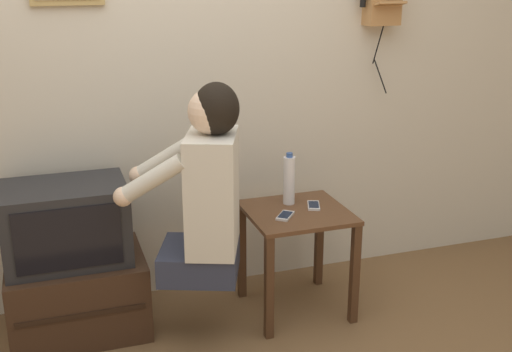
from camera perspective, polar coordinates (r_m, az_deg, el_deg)
wall_back at (r=3.35m, az=-7.75°, el=10.11°), size 6.80×0.05×2.55m
side_table at (r=3.30m, az=3.64°, el=-5.00°), size 0.51×0.49×0.56m
person at (r=2.93m, az=-4.44°, el=-1.05°), size 0.61×0.52×0.92m
tv_stand at (r=3.34m, az=-15.51°, el=-10.09°), size 0.65×0.50×0.38m
television at (r=3.19m, az=-16.51°, el=-4.03°), size 0.57×0.41×0.38m
cell_phone_held at (r=3.17m, az=2.61°, el=-3.54°), size 0.12×0.13×0.01m
cell_phone_spare at (r=3.31m, az=5.14°, el=-2.62°), size 0.10×0.14×0.01m
water_bottle at (r=3.31m, az=2.96°, el=-0.34°), size 0.06×0.06×0.27m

